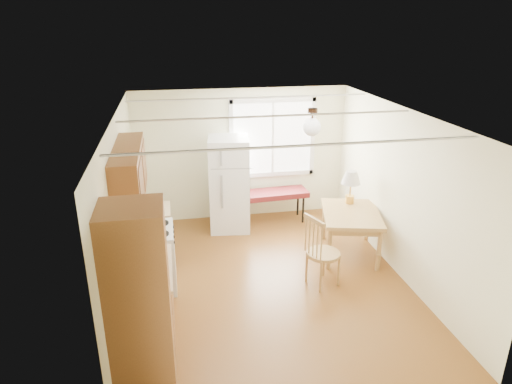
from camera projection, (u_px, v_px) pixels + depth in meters
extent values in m
cube|color=#573012|center=(268.00, 281.00, 6.82)|extent=(4.60, 5.60, 0.12)
cube|color=white|center=(270.00, 115.00, 5.93)|extent=(4.60, 5.60, 0.12)
cube|color=#F9F9C7|center=(241.00, 155.00, 8.67)|extent=(4.60, 0.10, 2.50)
cube|color=#F9F9C7|center=(329.00, 308.00, 4.08)|extent=(4.60, 0.10, 2.50)
cube|color=#F9F9C7|center=(122.00, 214.00, 6.03)|extent=(0.10, 5.60, 2.50)
cube|color=#F9F9C7|center=(402.00, 194.00, 6.72)|extent=(0.10, 5.60, 2.50)
cube|color=brown|center=(140.00, 306.00, 4.45)|extent=(0.60, 0.60, 2.10)
cube|color=brown|center=(148.00, 301.00, 5.59)|extent=(0.60, 1.10, 0.86)
cube|color=tan|center=(146.00, 269.00, 5.43)|extent=(0.62, 1.14, 0.04)
cube|color=white|center=(152.00, 258.00, 6.55)|extent=(0.65, 0.76, 0.90)
cube|color=brown|center=(152.00, 237.00, 7.25)|extent=(0.60, 0.60, 0.86)
cube|color=brown|center=(129.00, 174.00, 5.71)|extent=(0.33, 1.60, 0.70)
cube|color=white|center=(272.00, 138.00, 8.66)|extent=(1.50, 0.02, 1.35)
cylinder|color=#311F15|center=(313.00, 110.00, 6.43)|extent=(0.14, 0.14, 0.06)
cylinder|color=#311F15|center=(312.00, 117.00, 6.47)|extent=(0.03, 0.03, 0.16)
sphere|color=white|center=(312.00, 127.00, 6.52)|extent=(0.26, 0.26, 0.26)
cube|color=white|center=(229.00, 184.00, 8.27)|extent=(0.79, 0.79, 1.73)
cube|color=gray|center=(231.00, 169.00, 7.80)|extent=(0.71, 0.02, 0.02)
cube|color=gray|center=(222.00, 183.00, 7.83)|extent=(0.03, 0.03, 1.04)
cube|color=#561417|center=(273.00, 194.00, 8.66)|extent=(1.34, 0.56, 0.10)
cylinder|color=black|center=(246.00, 214.00, 8.50)|extent=(0.04, 0.04, 0.51)
cylinder|color=black|center=(303.00, 210.00, 8.69)|extent=(0.04, 0.04, 0.51)
cylinder|color=black|center=(243.00, 207.00, 8.84)|extent=(0.04, 0.04, 0.51)
cylinder|color=black|center=(298.00, 203.00, 9.03)|extent=(0.04, 0.04, 0.51)
cube|color=olive|center=(351.00, 214.00, 7.37)|extent=(1.17, 1.38, 0.06)
cube|color=olive|center=(351.00, 219.00, 7.40)|extent=(1.04, 1.26, 0.10)
cylinder|color=olive|center=(329.00, 249.00, 7.03)|extent=(0.07, 0.07, 0.69)
cylinder|color=olive|center=(379.00, 251.00, 6.99)|extent=(0.07, 0.07, 0.69)
cylinder|color=olive|center=(324.00, 221.00, 8.02)|extent=(0.07, 0.07, 0.69)
cylinder|color=olive|center=(368.00, 222.00, 7.97)|extent=(0.07, 0.07, 0.69)
cylinder|color=olive|center=(323.00, 254.00, 6.58)|extent=(0.48, 0.48, 0.05)
cylinder|color=olive|center=(321.00, 277.00, 6.46)|extent=(0.04, 0.04, 0.50)
cylinder|color=olive|center=(339.00, 271.00, 6.62)|extent=(0.04, 0.04, 0.50)
cylinder|color=olive|center=(307.00, 267.00, 6.72)|extent=(0.04, 0.04, 0.50)
cylinder|color=olive|center=(324.00, 261.00, 6.88)|extent=(0.04, 0.04, 0.50)
cylinder|color=gold|center=(350.00, 199.00, 7.71)|extent=(0.15, 0.15, 0.13)
cylinder|color=gold|center=(350.00, 190.00, 7.65)|extent=(0.03, 0.03, 0.22)
cone|color=beige|center=(351.00, 177.00, 7.57)|extent=(0.33, 0.33, 0.22)
cube|color=black|center=(143.00, 260.00, 5.51)|extent=(0.20, 0.24, 0.08)
cube|color=black|center=(141.00, 250.00, 5.36)|extent=(0.19, 0.08, 0.29)
cylinder|color=black|center=(143.00, 250.00, 5.52)|extent=(0.15, 0.15, 0.12)
cylinder|color=red|center=(142.00, 245.00, 5.76)|extent=(0.14, 0.14, 0.19)
sphere|color=red|center=(141.00, 236.00, 5.72)|extent=(0.07, 0.07, 0.07)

